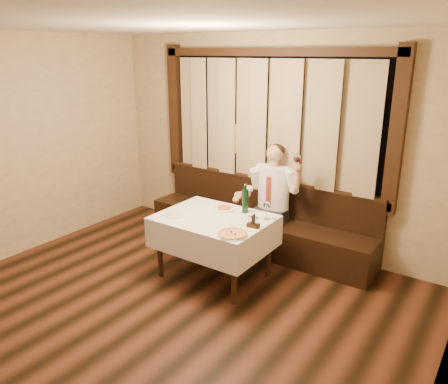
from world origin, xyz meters
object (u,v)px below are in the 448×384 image
Objects in this scene: banquette at (258,225)px; seated_man at (271,193)px; pizza at (233,234)px; pasta_cream at (174,213)px; dining_table at (214,225)px; pasta_red at (224,206)px; cruet_caddy at (253,223)px; green_bottle at (245,200)px.

seated_man reaches higher than banquette.
banquette is 1.50m from pizza.
banquette is 13.93× the size of pasta_cream.
pasta_cream is (-0.40, -0.22, 0.14)m from dining_table.
pasta_red is 0.64m from cruet_caddy.
seated_man is (-0.24, 1.25, 0.07)m from pizza.
pizza is at bearing -34.55° from dining_table.
banquette is 0.94m from green_bottle.
pizza is at bearing -49.20° from pasta_red.
pasta_cream is at bearing -107.84° from banquette.
pizza is 0.70m from green_bottle.
banquette reaches higher than cruet_caddy.
cruet_caddy reaches higher than pasta_cream.
pizza is at bearing -68.67° from green_bottle.
cruet_caddy is 1.00m from seated_man.
green_bottle is (-0.25, 0.64, 0.13)m from pizza.
banquette is 9.30× the size of green_bottle.
banquette is 0.58m from seated_man.
pasta_cream is 0.83m from green_bottle.
pasta_cream is 0.16× the size of seated_man.
seated_man is at bearing 68.10° from pasta_red.
dining_table is at bearing -103.58° from seated_man.
pasta_red is at bearing 146.10° from cruet_caddy.
green_bottle is 0.24× the size of seated_man.
seated_man is at bearing -21.83° from banquette.
dining_table is 0.55m from cruet_caddy.
seated_man is at bearing 89.07° from green_bottle.
banquette is 1.39m from pasta_cream.
seated_man is (0.23, 0.93, 0.19)m from dining_table.
pasta_cream is (-0.87, 0.10, 0.02)m from pizza.
pasta_cream is 0.95m from cruet_caddy.
seated_man reaches higher than pasta_red.
pasta_cream is 1.32m from seated_man.
dining_table is at bearing 170.82° from cruet_caddy.
green_bottle reaches higher than pizza.
pasta_red is 0.72m from seated_man.
green_bottle reaches higher than banquette.
dining_table is 0.48m from pasta_cream.
banquette is 2.20× the size of seated_man.
green_bottle is at bearing 41.58° from pasta_cream.
dining_table is 0.87× the size of seated_man.
pizza is 0.78m from pasta_red.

